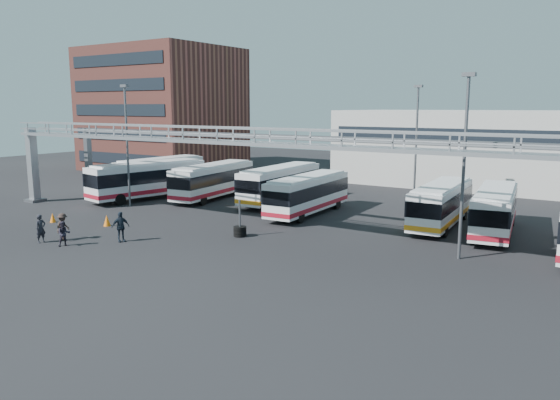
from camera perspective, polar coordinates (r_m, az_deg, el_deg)
The scene contains 21 objects.
ground at distance 31.70m, azimuth -7.02°, elevation -5.74°, with size 140.00×140.00×0.00m, color black.
gantry at distance 35.34m, azimuth -1.01°, elevation 5.01°, with size 51.40×5.15×7.10m.
apartment_building at distance 75.72m, azimuth -12.17°, elevation 9.21°, with size 18.00×15.00×16.00m, color brown.
warehouse at distance 61.86m, azimuth 26.04°, elevation 4.66°, with size 42.00×14.00×8.00m, color #9E9E99.
light_pole_left at distance 47.63m, azimuth -15.70°, elevation 6.14°, with size 0.70×0.35×10.21m.
light_pole_mid at distance 31.33m, azimuth 18.71°, elevation 4.30°, with size 0.70×0.35×10.21m.
light_pole_back at distance 47.99m, azimuth 14.06°, elevation 6.24°, with size 0.70×0.35×10.21m.
bus_0 at distance 58.27m, azimuth -12.40°, elevation 2.94°, with size 2.90×10.47×3.15m.
bus_1 at distance 51.55m, azimuth -13.66°, elevation 2.19°, with size 4.62×11.53×3.42m.
bus_2 at distance 50.64m, azimuth -6.97°, elevation 2.14°, with size 3.72×10.82×3.22m.
bus_3 at distance 48.15m, azimuth 0.03°, elevation 1.83°, with size 3.04×10.76×3.23m.
bus_4 at distance 42.94m, azimuth 2.97°, elevation 0.75°, with size 2.92×10.32×3.10m.
bus_6 at distance 40.23m, azimuth 16.52°, elevation -0.29°, with size 3.04×10.23×3.06m.
bus_7 at distance 38.95m, azimuth 21.55°, elevation -0.88°, with size 3.77×10.34×3.07m.
pedestrian_a at distance 37.25m, azimuth -23.73°, elevation -2.74°, with size 0.66×0.43×1.80m, color black.
pedestrian_b at distance 35.77m, azimuth -21.66°, elevation -3.30°, with size 0.75×0.59×1.55m, color #26222F.
pedestrian_c at distance 37.41m, azimuth -21.75°, elevation -2.61°, with size 1.12×0.65×1.74m, color #2E221E.
pedestrian_d at distance 35.74m, azimuth -16.34°, elevation -2.70°, with size 1.13×0.47×1.93m, color #1B2532.
cone_left at distance 43.51m, azimuth -22.66°, elevation -1.72°, with size 0.43×0.43×0.69m, color orange.
cone_right at distance 40.82m, azimuth -17.64°, elevation -2.05°, with size 0.50×0.50×0.80m, color orange.
tire_stack at distance 35.90m, azimuth -4.21°, elevation -3.18°, with size 0.85×0.85×2.43m.
Camera 1 is at (19.89, -23.20, 8.42)m, focal length 35.00 mm.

